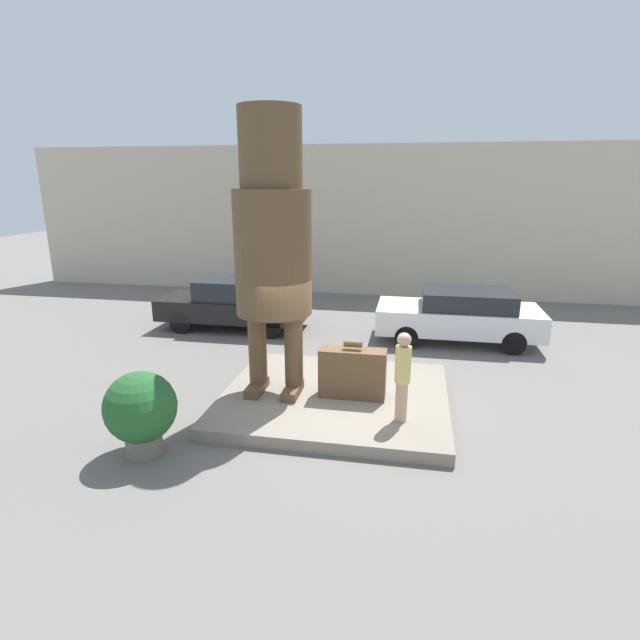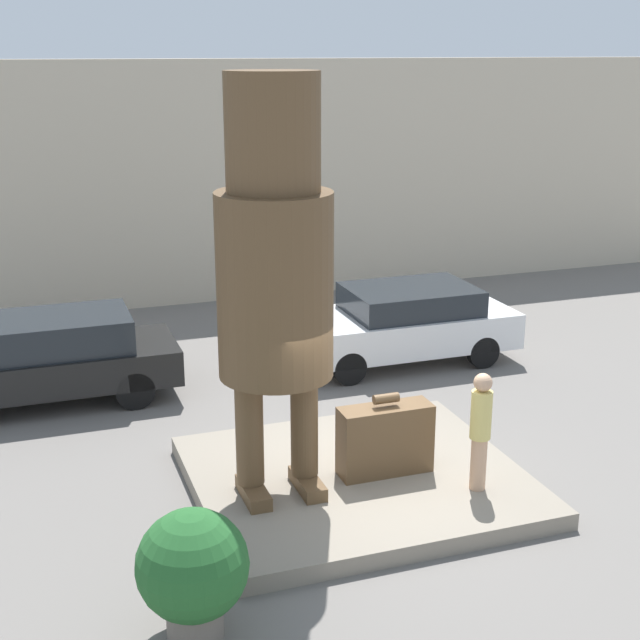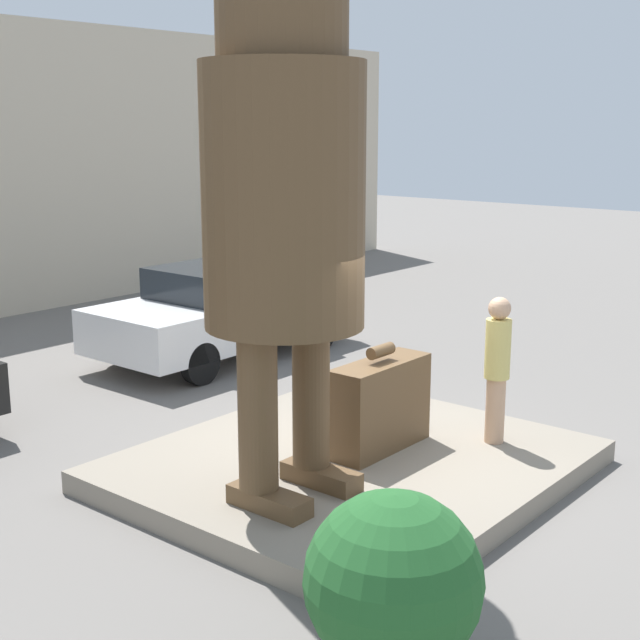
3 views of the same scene
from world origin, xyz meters
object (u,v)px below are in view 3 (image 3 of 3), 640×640
statue_figure (283,158)px  giant_suitcase (380,405)px  tourist (497,364)px  planter_pot (393,587)px  parked_car_white (227,308)px

statue_figure → giant_suitcase: 3.01m
statue_figure → giant_suitcase: size_ratio=4.15×
statue_figure → tourist: size_ratio=3.30×
tourist → planter_pot: 4.33m
statue_figure → planter_pot: (-1.58, -2.31, -2.55)m
tourist → planter_pot: size_ratio=1.15×
giant_suitcase → planter_pot: bearing=-143.0°
parked_car_white → planter_pot: size_ratio=3.10×
giant_suitcase → parked_car_white: size_ratio=0.29×
tourist → parked_car_white: bearing=75.8°
statue_figure → tourist: 3.42m
tourist → parked_car_white: size_ratio=0.37×
statue_figure → tourist: statue_figure is taller
tourist → parked_car_white: 5.68m
statue_figure → giant_suitcase: (1.52, 0.02, -2.61)m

